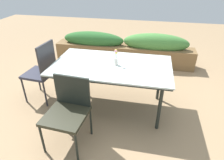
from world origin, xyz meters
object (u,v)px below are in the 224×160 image
(dining_table, at_px, (112,68))
(flower_vase, at_px, (116,58))
(chair_end_left, at_px, (43,69))
(chair_near_left, at_px, (68,108))
(planter_box, at_px, (124,49))

(dining_table, relative_size, flower_vase, 7.24)
(dining_table, bearing_deg, flower_vase, -0.84)
(dining_table, distance_m, chair_end_left, 1.13)
(chair_near_left, relative_size, flower_vase, 3.64)
(chair_near_left, distance_m, planter_box, 2.51)
(flower_vase, bearing_deg, chair_end_left, -179.70)
(chair_end_left, bearing_deg, dining_table, -84.82)
(flower_vase, bearing_deg, planter_box, 94.29)
(chair_near_left, xyz_separation_m, planter_box, (0.31, 2.48, -0.15))
(chair_near_left, relative_size, planter_box, 0.27)
(chair_near_left, xyz_separation_m, flower_vase, (0.43, 0.78, 0.36))
(chair_near_left, height_order, planter_box, chair_near_left)
(chair_end_left, bearing_deg, planter_box, -26.77)
(chair_end_left, distance_m, flower_vase, 1.22)
(dining_table, bearing_deg, chair_near_left, -115.80)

